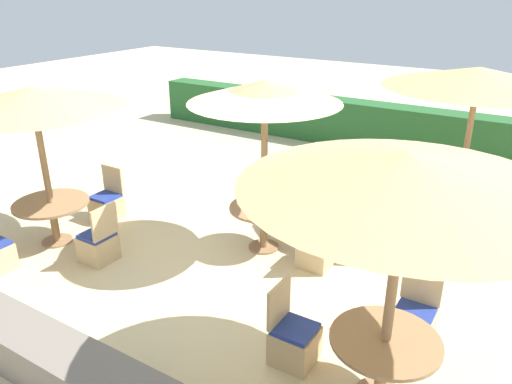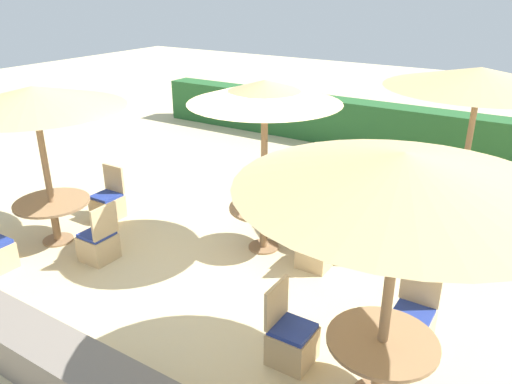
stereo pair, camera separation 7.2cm
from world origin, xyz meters
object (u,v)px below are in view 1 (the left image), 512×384
(patio_chair_front_left_east, at_px, (99,245))
(parasol_back_right, at_px, (478,78))
(round_table_center, at_px, (264,215))
(patio_chair_front_right_west, at_px, (293,340))
(round_table_back_right, at_px, (459,192))
(patio_chair_back_right_north, at_px, (466,188))
(patio_chair_back_right_south, at_px, (448,227))
(patio_chair_back_right_west, at_px, (406,196))
(parasol_front_left, at_px, (33,98))
(patio_chair_front_right_north, at_px, (413,324))
(patio_chair_center_east, at_px, (317,250))
(patio_chair_center_north, at_px, (292,211))
(parasol_front_right, at_px, (407,171))
(round_table_front_right, at_px, (384,351))
(patio_chair_front_left_north, at_px, (107,205))
(round_table_front_left, at_px, (52,210))
(parasol_center, at_px, (265,93))

(patio_chair_front_left_east, height_order, parasol_back_right, parasol_back_right)
(round_table_center, distance_m, patio_chair_front_right_west, 2.59)
(round_table_back_right, distance_m, patio_chair_back_right_north, 1.01)
(parasol_back_right, xyz_separation_m, patio_chair_back_right_south, (0.06, -0.92, -2.24))
(round_table_center, distance_m, patio_chair_back_right_west, 3.03)
(parasol_front_left, xyz_separation_m, patio_chair_front_right_north, (5.59, 0.57, -2.08))
(patio_chair_front_right_west, relative_size, patio_chair_back_right_north, 1.00)
(patio_chair_front_left_east, xyz_separation_m, patio_chair_center_east, (2.86, 1.58, 0.00))
(patio_chair_center_north, bearing_deg, parasol_front_right, 131.05)
(patio_chair_center_east, bearing_deg, round_table_front_right, -140.34)
(patio_chair_front_left_north, bearing_deg, parasol_front_left, 87.60)
(patio_chair_front_left_north, height_order, patio_chair_front_right_north, same)
(parasol_back_right, bearing_deg, patio_chair_front_left_north, -148.68)
(parasol_front_right, bearing_deg, round_table_front_right, -90.00)
(parasol_front_left, height_order, round_table_front_left, parasol_front_left)
(parasol_center, relative_size, patio_chair_back_right_west, 2.85)
(parasol_center, height_order, patio_chair_back_right_west, parasol_center)
(patio_chair_front_left_east, height_order, round_table_front_right, patio_chair_front_left_east)
(patio_chair_front_left_east, relative_size, patio_chair_front_left_north, 1.00)
(parasol_front_left, height_order, round_table_back_right, parasol_front_left)
(patio_chair_center_east, bearing_deg, parasol_back_right, -27.32)
(patio_chair_front_left_north, bearing_deg, round_table_center, -169.47)
(round_table_front_left, distance_m, round_table_back_right, 6.82)
(round_table_center, xyz_separation_m, round_table_front_right, (2.59, -2.03, 0.01))
(patio_chair_back_right_south, bearing_deg, round_table_front_left, -148.07)
(patio_chair_front_right_north, bearing_deg, patio_chair_front_right_west, 43.59)
(patio_chair_front_right_west, xyz_separation_m, patio_chair_back_right_north, (0.74, 5.66, 0.00))
(patio_chair_front_left_north, height_order, patio_chair_back_right_west, same)
(patio_chair_front_right_west, bearing_deg, round_table_front_right, 89.39)
(patio_chair_front_right_north, bearing_deg, patio_chair_back_right_south, -85.65)
(parasol_center, relative_size, parasol_front_right, 0.92)
(parasol_center, distance_m, patio_chair_front_right_north, 3.58)
(parasol_front_left, bearing_deg, parasol_center, 28.42)
(round_table_front_left, height_order, patio_chair_back_right_north, patio_chair_back_right_north)
(parasol_front_right, xyz_separation_m, patio_chair_front_right_north, (0.04, 1.00, -2.18))
(patio_chair_back_right_north, bearing_deg, patio_chair_front_left_north, 38.54)
(parasol_center, height_order, parasol_back_right, parasol_back_right)
(patio_chair_center_north, xyz_separation_m, patio_chair_front_right_north, (2.64, -1.98, 0.00))
(patio_chair_center_north, bearing_deg, patio_chair_center_east, 133.59)
(parasol_front_left, distance_m, patio_chair_center_north, 4.42)
(round_table_center, bearing_deg, parasol_back_right, 48.50)
(patio_chair_front_left_east, distance_m, round_table_center, 2.53)
(parasol_front_left, xyz_separation_m, parasol_center, (2.96, 1.60, 0.12))
(round_table_front_right, height_order, patio_chair_front_right_west, patio_chair_front_right_west)
(patio_chair_center_east, height_order, patio_chair_front_right_north, same)
(parasol_center, bearing_deg, patio_chair_center_east, -3.42)
(parasol_front_right, bearing_deg, patio_chair_back_right_south, 92.58)
(round_table_front_left, distance_m, patio_chair_front_right_west, 4.58)
(patio_chair_front_right_west, relative_size, round_table_back_right, 1.02)
(round_table_front_left, relative_size, patio_chair_front_right_north, 1.25)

